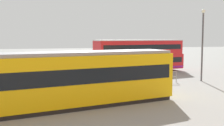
# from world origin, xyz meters

# --- Properties ---
(ground_plane) EXTENTS (160.00, 160.00, 0.00)m
(ground_plane) POSITION_xyz_m (0.00, 0.00, 0.00)
(ground_plane) COLOR gray
(double_decker_bus) EXTENTS (11.97, 4.58, 3.99)m
(double_decker_bus) POSITION_xyz_m (-2.48, -1.73, 2.04)
(double_decker_bus) COLOR red
(double_decker_bus) RESTS_ON ground
(tram_yellow) EXTENTS (15.16, 5.38, 3.39)m
(tram_yellow) POSITION_xyz_m (8.29, 12.53, 1.76)
(tram_yellow) COLOR #E5B70C
(tram_yellow) RESTS_ON ground
(pedestrian_near_railing) EXTENTS (0.42, 0.42, 1.81)m
(pedestrian_near_railing) POSITION_xyz_m (4.44, 5.35, 1.05)
(pedestrian_near_railing) COLOR #4C3F2D
(pedestrian_near_railing) RESTS_ON ground
(pedestrian_railing) EXTENTS (7.62, 0.24, 1.08)m
(pedestrian_railing) POSITION_xyz_m (0.67, 6.10, 0.74)
(pedestrian_railing) COLOR gray
(pedestrian_railing) RESTS_ON ground
(info_sign) EXTENTS (1.28, 0.30, 2.38)m
(info_sign) POSITION_xyz_m (3.95, 6.87, 1.68)
(info_sign) COLOR slate
(info_sign) RESTS_ON ground
(street_lamp) EXTENTS (0.36, 0.36, 6.95)m
(street_lamp) POSITION_xyz_m (-5.92, 6.06, 4.06)
(street_lamp) COLOR #4C4C51
(street_lamp) RESTS_ON ground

